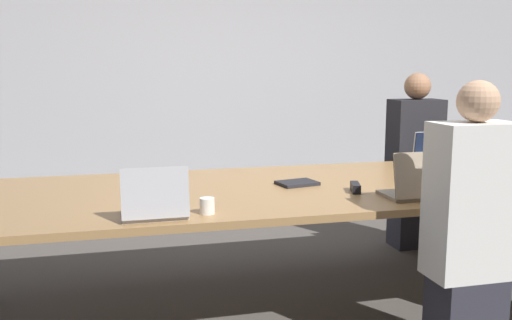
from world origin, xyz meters
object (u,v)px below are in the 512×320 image
at_px(laptop_near_left, 155,204).
at_px(person_far_right, 414,164).
at_px(laptop_near_midright, 420,185).
at_px(stapler, 355,187).
at_px(cup_near_left, 207,206).
at_px(laptop_far_right, 439,154).
at_px(person_near_midright, 470,231).

height_order(laptop_near_left, person_far_right, person_far_right).
relative_size(laptop_near_midright, stapler, 2.27).
bearing_deg(cup_near_left, laptop_far_right, 28.44).
bearing_deg(cup_near_left, person_far_right, 36.01).
distance_m(person_near_midright, stapler, 0.72).
height_order(laptop_near_midright, person_far_right, person_far_right).
bearing_deg(stapler, laptop_near_midright, -24.90).
distance_m(laptop_near_midright, person_far_right, 1.54).
xyz_separation_m(laptop_near_left, person_far_right, (2.15, 1.41, -0.14)).
distance_m(laptop_near_midright, stapler, 0.36).
relative_size(person_near_midright, person_far_right, 0.99).
xyz_separation_m(laptop_near_midright, person_far_right, (0.73, 1.34, -0.14)).
relative_size(person_near_midright, cup_near_left, 17.66).
xyz_separation_m(person_near_midright, laptop_near_left, (-1.46, 0.33, 0.15)).
bearing_deg(person_near_midright, laptop_near_midright, -84.26).
xyz_separation_m(person_near_midright, stapler, (-0.31, 0.64, 0.10)).
relative_size(person_far_right, stapler, 8.96).
bearing_deg(laptop_near_midright, person_near_midright, 95.74).
bearing_deg(person_far_right, laptop_near_left, -146.72).
relative_size(cup_near_left, stapler, 0.50).
distance_m(cup_near_left, person_far_right, 2.35).
xyz_separation_m(person_near_midright, laptop_far_right, (0.69, 1.39, 0.14)).
bearing_deg(laptop_far_right, stapler, -143.06).
bearing_deg(person_near_midright, cup_near_left, -16.80).
relative_size(person_near_midright, laptop_near_left, 4.50).
bearing_deg(laptop_near_midright, stapler, -41.65).
height_order(person_near_midright, laptop_near_left, person_near_midright).
bearing_deg(stapler, laptop_far_right, 53.69).
bearing_deg(cup_near_left, person_near_midright, -16.80).
bearing_deg(laptop_near_left, laptop_near_midright, -177.05).
relative_size(laptop_far_right, person_far_right, 0.25).
bearing_deg(laptop_near_left, cup_near_left, -172.78).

